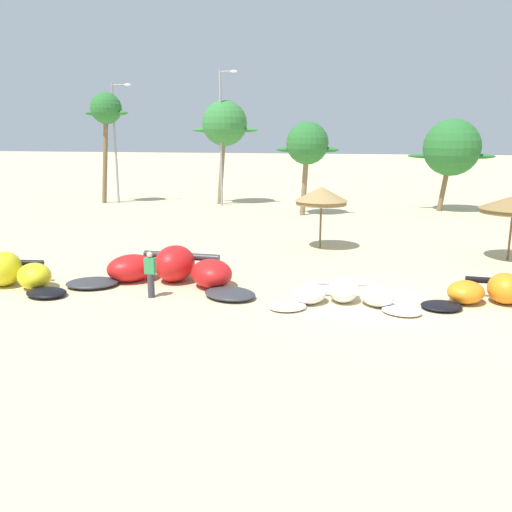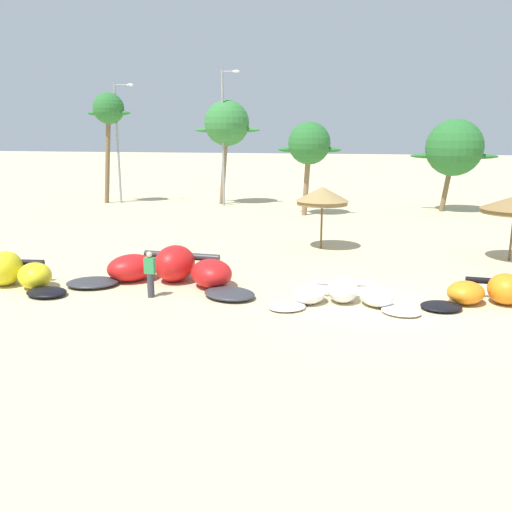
{
  "view_description": "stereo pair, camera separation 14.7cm",
  "coord_description": "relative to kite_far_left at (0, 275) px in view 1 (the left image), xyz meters",
  "views": [
    {
      "loc": [
        -0.51,
        -17.18,
        5.57
      ],
      "look_at": [
        -4.63,
        2.0,
        1.0
      ],
      "focal_mm": 37.2,
      "sensor_mm": 36.0,
      "label": 1
    },
    {
      "loc": [
        -0.36,
        -17.15,
        5.57
      ],
      "look_at": [
        -4.63,
        2.0,
        1.0
      ],
      "focal_mm": 37.2,
      "sensor_mm": 36.0,
      "label": 2
    }
  ],
  "objects": [
    {
      "name": "palm_left_of_gap",
      "position": [
        8.83,
        19.99,
        4.32
      ],
      "size": [
        4.28,
        2.85,
        6.32
      ],
      "color": "#7F6647",
      "rests_on": "ground"
    },
    {
      "name": "palm_center_left",
      "position": [
        18.65,
        24.1,
        4.03
      ],
      "size": [
        5.99,
        3.99,
        6.55
      ],
      "color": "brown",
      "rests_on": "ground"
    },
    {
      "name": "person_near_kites",
      "position": [
        5.86,
        0.08,
        0.33
      ],
      "size": [
        0.36,
        0.24,
        1.62
      ],
      "color": "#383842",
      "rests_on": "ground"
    },
    {
      "name": "ground_plane",
      "position": [
        13.62,
        0.83,
        -0.49
      ],
      "size": [
        260.0,
        260.0,
        0.0
      ],
      "primitive_type": "plane",
      "color": "beige"
    },
    {
      "name": "palm_leftmost",
      "position": [
        -7.38,
        23.1,
        6.7
      ],
      "size": [
        3.63,
        2.42,
        8.65
      ],
      "color": "brown",
      "rests_on": "ground"
    },
    {
      "name": "lamppost_west",
      "position": [
        -6.75,
        23.37,
        4.7
      ],
      "size": [
        1.67,
        0.24,
        9.33
      ],
      "color": "gray",
      "rests_on": "ground"
    },
    {
      "name": "kite_far_left",
      "position": [
        0.0,
        0.0,
        0.0
      ],
      "size": [
        5.99,
        3.16,
        1.28
      ],
      "color": "black",
      "rests_on": "ground"
    },
    {
      "name": "beach_umbrella_near_van",
      "position": [
        10.82,
        9.36,
        2.11
      ],
      "size": [
        2.58,
        2.58,
        3.04
      ],
      "color": "brown",
      "rests_on": "ground"
    },
    {
      "name": "kite_center",
      "position": [
        17.67,
        1.67,
        -0.1
      ],
      "size": [
        5.8,
        2.74,
        1.02
      ],
      "color": "black",
      "rests_on": "ground"
    },
    {
      "name": "lamppost_west_center",
      "position": [
        1.85,
        23.65,
        5.09
      ],
      "size": [
        1.43,
        0.24,
        10.16
      ],
      "color": "gray",
      "rests_on": "ground"
    },
    {
      "name": "palm_left",
      "position": [
        1.82,
        24.53,
        5.74
      ],
      "size": [
        5.24,
        3.49,
        8.05
      ],
      "color": "#7F6647",
      "rests_on": "ground"
    },
    {
      "name": "kite_left",
      "position": [
        5.91,
        1.86,
        0.04
      ],
      "size": [
        7.64,
        3.65,
        1.38
      ],
      "color": "#333338",
      "rests_on": "ground"
    },
    {
      "name": "kite_left_of_center",
      "position": [
        12.41,
        0.73,
        -0.16
      ],
      "size": [
        5.09,
        2.54,
        0.86
      ],
      "color": "white",
      "rests_on": "ground"
    }
  ]
}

